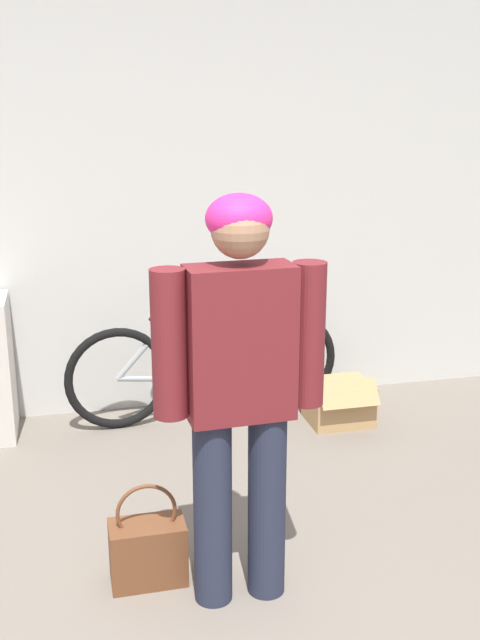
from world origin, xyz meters
The scene contains 5 objects.
wall_back centered at (0.00, 2.94, 1.30)m, with size 8.00×0.07×2.60m.
person centered at (0.22, 0.87, 0.92)m, with size 0.65×0.23×1.59m.
bicycle centered at (0.43, 2.65, 0.34)m, with size 1.73×0.46×0.70m.
handbag centered at (-0.13, 1.04, 0.14)m, with size 0.31×0.18×0.44m.
cardboard_box centered at (1.21, 2.39, 0.13)m, with size 0.38×0.38×0.32m.
Camera 1 is at (-0.39, -1.64, 1.88)m, focal length 42.00 mm.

